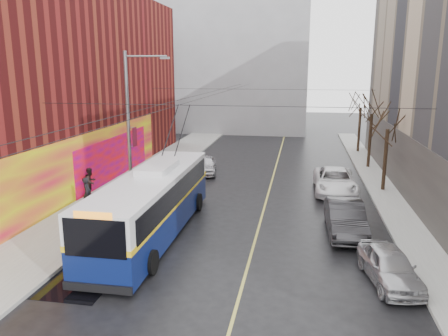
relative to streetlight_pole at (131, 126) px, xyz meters
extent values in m
plane|color=black|center=(6.14, -10.00, -4.85)|extent=(140.00, 140.00, 0.00)
cube|color=gray|center=(-1.86, 2.00, -4.77)|extent=(4.00, 60.00, 0.15)
cube|color=gray|center=(15.14, 2.00, -4.77)|extent=(2.00, 60.00, 0.15)
cube|color=#BFB74C|center=(7.64, 4.00, -4.84)|extent=(0.12, 50.00, 0.01)
cube|color=#5D1213|center=(-9.86, 4.00, 2.15)|extent=(12.00, 36.00, 14.00)
cube|color=#D6043A|center=(-3.82, 0.00, -2.85)|extent=(0.08, 28.00, 4.00)
cube|color=#960570|center=(-3.78, 6.00, -3.25)|extent=(0.06, 12.00, 3.20)
cube|color=#4C4742|center=(16.11, 4.00, -2.85)|extent=(0.06, 36.00, 4.00)
cube|color=gray|center=(0.14, 35.00, 4.15)|extent=(20.00, 12.00, 18.00)
cylinder|color=slate|center=(-0.16, 0.00, -0.35)|extent=(0.20, 0.20, 9.00)
cube|color=#570C1E|center=(0.19, 0.00, -0.65)|extent=(0.04, 0.60, 1.10)
cylinder|color=slate|center=(1.04, 0.00, 3.85)|extent=(2.40, 0.10, 0.10)
cube|color=slate|center=(2.14, 0.00, 3.75)|extent=(0.50, 0.22, 0.12)
cylinder|color=black|center=(2.34, 5.00, 1.35)|extent=(0.02, 60.00, 0.02)
cylinder|color=black|center=(3.34, 5.00, 1.35)|extent=(0.02, 60.00, 0.02)
cylinder|color=black|center=(6.14, -4.00, 1.55)|extent=(18.00, 0.02, 0.02)
cylinder|color=black|center=(6.14, 12.00, 1.55)|extent=(18.00, 0.02, 0.02)
cylinder|color=black|center=(15.14, 6.00, -2.75)|extent=(0.24, 0.24, 4.20)
cylinder|color=black|center=(15.14, 13.00, -2.61)|extent=(0.24, 0.24, 4.48)
cylinder|color=black|center=(15.14, 20.00, -2.66)|extent=(0.24, 0.24, 4.37)
cube|color=black|center=(1.44, -9.29, -4.84)|extent=(2.51, 3.18, 0.01)
ellipsoid|color=slate|center=(4.04, -2.02, 2.82)|extent=(0.44, 0.20, 0.12)
ellipsoid|color=slate|center=(4.42, 0.21, 1.95)|extent=(0.44, 0.20, 0.12)
ellipsoid|color=slate|center=(3.17, 1.84, 1.42)|extent=(0.44, 0.20, 0.12)
cube|color=#091549|center=(2.60, -4.14, -3.88)|extent=(2.69, 12.20, 1.52)
cube|color=silver|center=(2.60, -4.14, -2.46)|extent=(2.69, 12.20, 1.32)
cube|color=yellow|center=(2.60, -4.14, -3.12)|extent=(2.73, 12.24, 0.22)
cube|color=black|center=(2.63, -10.25, -2.61)|extent=(2.34, 0.05, 1.42)
cube|color=black|center=(2.58, 1.96, -2.61)|extent=(2.34, 0.05, 1.22)
cube|color=black|center=(1.26, -4.15, -2.56)|extent=(0.09, 11.17, 1.02)
cube|color=black|center=(3.94, -4.14, -2.56)|extent=(0.09, 11.17, 1.02)
cube|color=silver|center=(2.60, -3.13, -1.65)|extent=(1.43, 3.05, 0.30)
cube|color=black|center=(2.63, -10.29, -4.49)|extent=(2.64, 0.13, 0.30)
cylinder|color=black|center=(1.30, -8.21, -4.34)|extent=(0.31, 1.02, 1.02)
cylinder|color=black|center=(3.94, -8.20, -4.34)|extent=(0.31, 1.02, 1.02)
cylinder|color=black|center=(1.26, -0.08, -4.34)|extent=(0.31, 1.02, 1.02)
cylinder|color=black|center=(3.91, -0.07, -4.34)|extent=(0.31, 1.02, 1.02)
cylinder|color=black|center=(2.23, 0.43, -0.18)|extent=(0.08, 3.53, 2.50)
cylinder|color=black|center=(2.94, 0.43, -0.18)|extent=(0.08, 3.53, 2.50)
imported|color=#B9BABE|center=(13.14, -7.27, -4.16)|extent=(2.28, 4.23, 1.37)
imported|color=#29292B|center=(11.94, -2.31, -4.04)|extent=(1.88, 4.96, 1.61)
imported|color=white|center=(11.94, 5.16, -4.05)|extent=(2.72, 5.75, 1.59)
imported|color=silver|center=(2.35, 8.93, -4.16)|extent=(2.28, 4.25, 1.38)
imported|color=black|center=(-2.25, -1.42, -3.76)|extent=(0.66, 0.80, 1.88)
imported|color=black|center=(-3.36, 1.18, -3.79)|extent=(0.85, 1.00, 1.82)
camera|label=1|loc=(9.61, -23.55, 3.21)|focal=35.00mm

